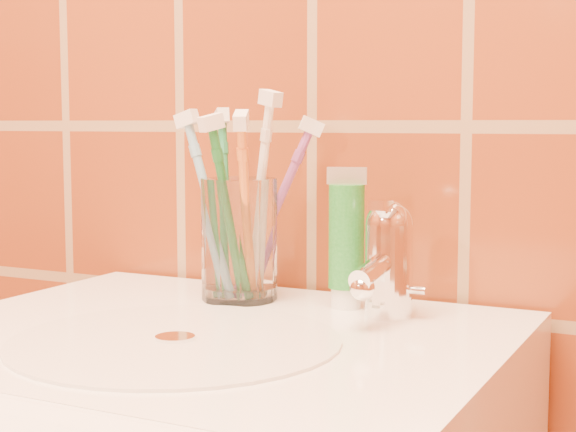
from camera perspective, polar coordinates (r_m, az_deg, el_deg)
The scene contains 9 objects.
glass_tumbler at distance 0.98m, azimuth -3.17°, elevation -1.52°, with size 0.08×0.08×0.14m, color white.
toothpaste_tube at distance 0.93m, azimuth 3.80°, elevation -1.72°, with size 0.04×0.04×0.15m.
faucet at distance 0.89m, azimuth 6.45°, elevation -2.54°, with size 0.05×0.11×0.12m.
toothbrush_0 at distance 0.96m, azimuth -1.90°, elevation 1.14°, with size 0.06×0.04×0.24m, color white, non-canonical shape.
toothbrush_1 at distance 0.99m, azimuth -4.05°, elevation 0.73°, with size 0.05×0.06×0.22m, color #217C47, non-canonical shape.
toothbrush_2 at distance 0.99m, azimuth -0.84°, elevation 0.39°, with size 0.09×0.07×0.21m, color #944AA0, non-canonical shape.
toothbrush_3 at distance 0.94m, azimuth -2.76°, elevation 0.31°, with size 0.05×0.08×0.21m, color orange, non-canonical shape.
toothbrush_4 at distance 0.95m, azimuth -3.86°, elevation 0.30°, with size 0.04×0.06×0.21m, color #1C6A2D, non-canonical shape.
toothbrush_5 at distance 0.98m, azimuth -5.05°, elevation 0.58°, with size 0.09×0.03×0.21m, color #78B0D6, non-canonical shape.
Camera 1 is at (0.44, 0.26, 1.05)m, focal length 55.00 mm.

